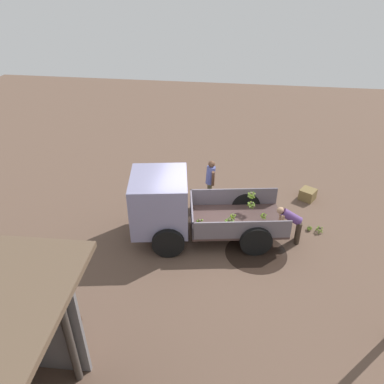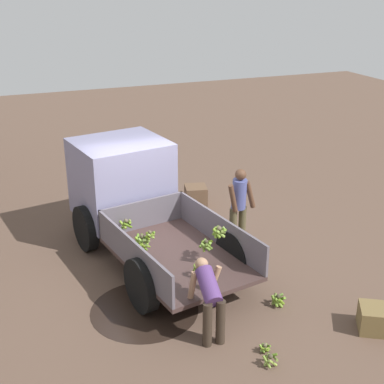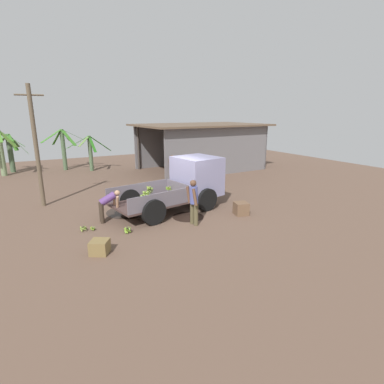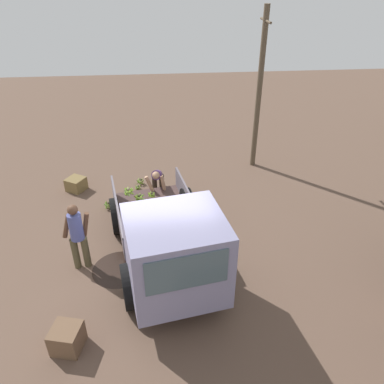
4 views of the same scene
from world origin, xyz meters
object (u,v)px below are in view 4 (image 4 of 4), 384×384
object	(u,v)px
cargo_truck	(172,248)
person_worker_loading	(157,180)
banana_bunch_on_ground_0	(141,181)
wooden_crate_1	(67,338)
banana_bunch_on_ground_1	(109,205)
wooden_crate_0	(76,184)
banana_bunch_on_ground_2	(138,187)
person_foreground_visitor	(77,234)
utility_pole	(259,91)

from	to	relation	value
cargo_truck	person_worker_loading	bearing A→B (deg)	174.02
banana_bunch_on_ground_0	wooden_crate_1	xyz separation A→B (m)	(5.99, -1.20, 0.13)
person_worker_loading	banana_bunch_on_ground_0	distance (m)	1.32
banana_bunch_on_ground_0	banana_bunch_on_ground_1	size ratio (longest dim) A/B	0.94
wooden_crate_0	wooden_crate_1	world-z (taller)	wooden_crate_1
banana_bunch_on_ground_0	banana_bunch_on_ground_2	bearing A→B (deg)	-14.26
person_worker_loading	banana_bunch_on_ground_2	distance (m)	1.16
person_foreground_visitor	wooden_crate_1	xyz separation A→B (m)	(2.26, 0.08, -0.70)
banana_bunch_on_ground_0	wooden_crate_0	world-z (taller)	wooden_crate_0
banana_bunch_on_ground_0	wooden_crate_0	distance (m)	2.03
banana_bunch_on_ground_2	person_foreground_visitor	bearing A→B (deg)	-19.31
utility_pole	wooden_crate_1	xyz separation A→B (m)	(7.06, -5.17, -2.41)
banana_bunch_on_ground_2	wooden_crate_0	xyz separation A→B (m)	(-0.15, -1.94, 0.12)
cargo_truck	person_worker_loading	xyz separation A→B (m)	(-3.66, -0.27, -0.43)
cargo_truck	banana_bunch_on_ground_1	xyz separation A→B (m)	(-3.35, -1.72, -1.03)
banana_bunch_on_ground_0	banana_bunch_on_ground_1	bearing A→B (deg)	-33.87
utility_pole	person_foreground_visitor	xyz separation A→B (m)	(4.80, -5.25, -1.71)
person_worker_loading	wooden_crate_0	bearing A→B (deg)	-104.52
utility_pole	wooden_crate_0	xyz separation A→B (m)	(1.22, -5.99, -2.46)
cargo_truck	banana_bunch_on_ground_1	distance (m)	3.91
cargo_truck	wooden_crate_1	bearing A→B (deg)	-67.29
cargo_truck	banana_bunch_on_ground_1	world-z (taller)	cargo_truck
utility_pole	person_foreground_visitor	bearing A→B (deg)	-47.54
banana_bunch_on_ground_2	wooden_crate_0	world-z (taller)	wooden_crate_0
person_worker_loading	banana_bunch_on_ground_2	world-z (taller)	person_worker_loading
banana_bunch_on_ground_0	banana_bunch_on_ground_2	world-z (taller)	banana_bunch_on_ground_0
utility_pole	person_foreground_visitor	world-z (taller)	utility_pole
cargo_truck	wooden_crate_1	distance (m)	2.58
wooden_crate_0	cargo_truck	bearing A→B (deg)	32.22
wooden_crate_1	utility_pole	bearing A→B (deg)	143.80
banana_bunch_on_ground_0	person_foreground_visitor	bearing A→B (deg)	-18.91
person_foreground_visitor	banana_bunch_on_ground_1	world-z (taller)	person_foreground_visitor
person_foreground_visitor	banana_bunch_on_ground_1	distance (m)	2.57
cargo_truck	utility_pole	bearing A→B (deg)	141.20
banana_bunch_on_ground_0	banana_bunch_on_ground_2	size ratio (longest dim) A/B	1.38
person_foreground_visitor	wooden_crate_0	size ratio (longest dim) A/B	3.33
person_foreground_visitor	banana_bunch_on_ground_2	size ratio (longest dim) A/B	9.05
utility_pole	banana_bunch_on_ground_0	bearing A→B (deg)	-74.96
utility_pole	wooden_crate_0	distance (m)	6.59
person_foreground_visitor	wooden_crate_1	bearing A→B (deg)	174.82
banana_bunch_on_ground_0	cargo_truck	bearing A→B (deg)	10.04
banana_bunch_on_ground_1	wooden_crate_0	size ratio (longest dim) A/B	0.54
banana_bunch_on_ground_2	wooden_crate_1	xyz separation A→B (m)	(5.69, -1.12, 0.17)
banana_bunch_on_ground_0	banana_bunch_on_ground_1	xyz separation A→B (m)	(1.33, -0.89, 0.00)
person_foreground_visitor	person_worker_loading	distance (m)	3.28
cargo_truck	utility_pole	distance (m)	6.72
cargo_truck	banana_bunch_on_ground_0	size ratio (longest dim) A/B	19.10
banana_bunch_on_ground_1	banana_bunch_on_ground_0	bearing A→B (deg)	146.13
utility_pole	wooden_crate_1	distance (m)	9.07
banana_bunch_on_ground_2	banana_bunch_on_ground_0	bearing A→B (deg)	165.74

